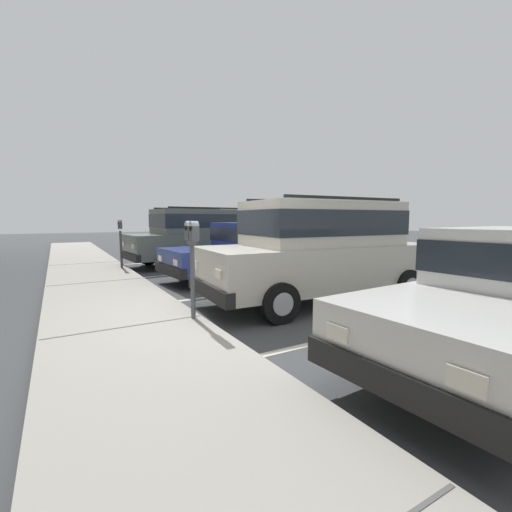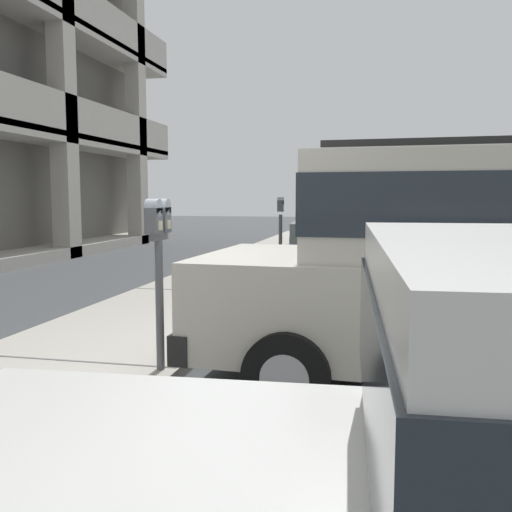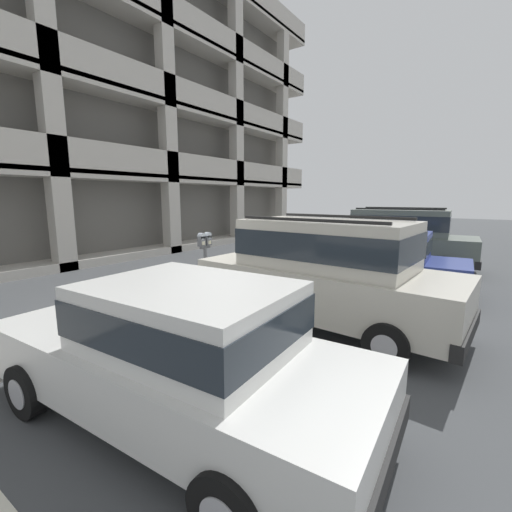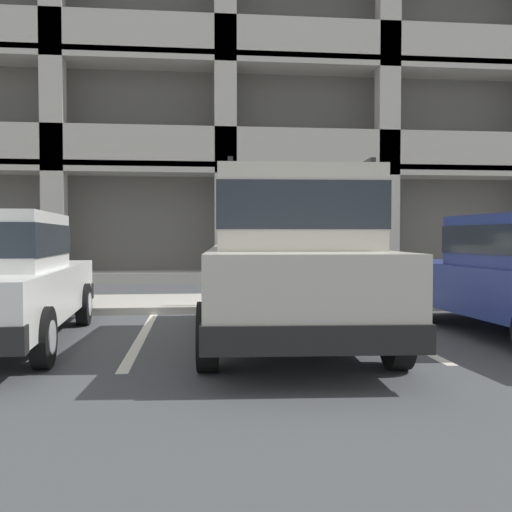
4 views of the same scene
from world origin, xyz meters
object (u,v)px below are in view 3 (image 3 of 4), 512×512
(parking_meter_near, at_px, (205,250))
(silver_suv, at_px, (325,269))
(dark_hatchback, at_px, (376,259))
(blue_coupe, at_px, (398,236))
(red_sedan, at_px, (178,349))
(parking_meter_far, at_px, (323,232))

(parking_meter_near, bearing_deg, silver_suv, -85.09)
(silver_suv, bearing_deg, dark_hatchback, 1.65)
(dark_hatchback, bearing_deg, blue_coupe, 0.46)
(red_sedan, bearing_deg, silver_suv, -4.70)
(silver_suv, distance_m, blue_coupe, 6.43)
(red_sedan, distance_m, dark_hatchback, 6.49)
(silver_suv, xyz_separation_m, red_sedan, (-3.45, 0.10, -0.27))
(silver_suv, bearing_deg, blue_coupe, 4.64)
(dark_hatchback, relative_size, blue_coupe, 0.93)
(blue_coupe, bearing_deg, silver_suv, 177.06)
(blue_coupe, distance_m, parking_meter_near, 7.14)
(silver_suv, height_order, dark_hatchback, silver_suv)
(blue_coupe, distance_m, parking_meter_far, 2.62)
(parking_meter_near, xyz_separation_m, parking_meter_far, (6.40, 0.04, -0.12))
(parking_meter_far, bearing_deg, blue_coupe, -84.14)
(parking_meter_near, distance_m, parking_meter_far, 6.40)
(parking_meter_far, bearing_deg, parking_meter_near, -179.69)
(parking_meter_near, relative_size, parking_meter_far, 0.99)
(silver_suv, height_order, blue_coupe, same)
(red_sedan, xyz_separation_m, parking_meter_near, (3.21, 2.64, 0.41))
(red_sedan, height_order, dark_hatchback, same)
(red_sedan, bearing_deg, parking_meter_near, 36.36)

